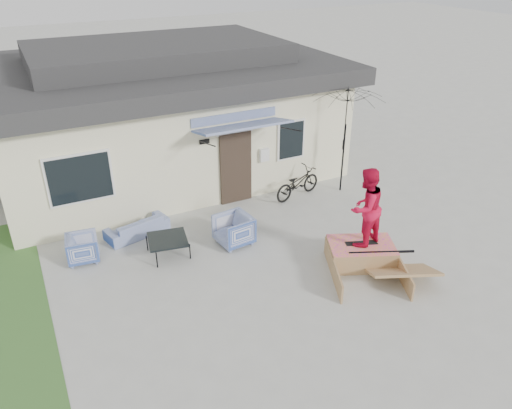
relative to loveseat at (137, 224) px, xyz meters
name	(u,v)px	position (x,y,z in m)	size (l,w,h in m)	color
ground	(281,296)	(2.09, -3.88, -0.32)	(90.00, 90.00, 0.00)	#A6A69E
grass_strip	(12,313)	(-3.11, -1.88, -0.31)	(1.40, 8.00, 0.01)	#335D28
house	(162,109)	(2.09, 4.11, 1.62)	(10.80, 8.49, 4.10)	beige
loveseat	(137,224)	(0.00, 0.00, 0.00)	(1.63, 0.48, 0.63)	#284695
armchair_left	(83,247)	(-1.44, -0.57, 0.05)	(0.71, 0.66, 0.73)	#284695
armchair_right	(234,228)	(2.06, -1.49, 0.11)	(0.82, 0.77, 0.85)	#284695
coffee_table	(168,247)	(0.43, -1.25, -0.09)	(0.91, 0.91, 0.45)	black
bicycle	(298,180)	(4.83, 0.03, 0.22)	(0.59, 1.68, 1.07)	black
patio_umbrella	(345,136)	(6.24, -0.19, 1.43)	(2.66, 2.58, 2.20)	black
skate_ramp	(361,254)	(4.37, -3.63, -0.07)	(1.50, 2.00, 0.50)	#9C754A
skateboard	(361,243)	(4.39, -3.59, 0.21)	(0.75, 0.19, 0.05)	black
skater	(366,206)	(4.39, -3.59, 1.17)	(0.92, 0.71, 1.88)	red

